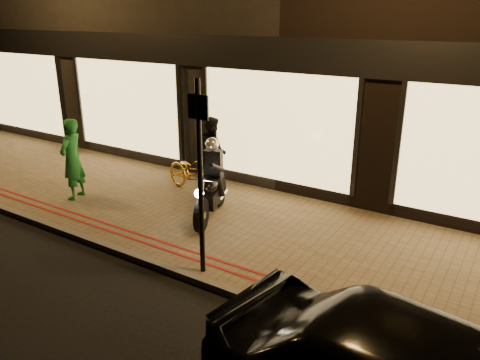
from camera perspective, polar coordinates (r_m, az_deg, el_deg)
name	(u,v)px	position (r m, az deg, el deg)	size (l,w,h in m)	color
ground	(157,271)	(7.86, -10.09, -10.84)	(90.00, 90.00, 0.00)	black
sidewalk	(226,224)	(9.21, -1.71, -5.34)	(50.00, 4.00, 0.12)	#746248
kerb_stone	(159,266)	(7.86, -9.86, -10.31)	(50.00, 0.14, 0.12)	#59544C
red_kerb_lines	(178,250)	(8.16, -7.52, -8.51)	(50.00, 0.26, 0.01)	maroon
building_row	(362,3)	(14.66, 14.71, 20.19)	(48.00, 10.11, 8.50)	black
motorcycle	(211,187)	(9.18, -3.52, -0.91)	(0.84, 1.86, 1.59)	black
sign_post	(200,170)	(6.84, -4.90, 1.25)	(0.35, 0.08, 3.00)	black
bicycle_gold	(193,174)	(10.51, -5.77, 0.79)	(0.60, 1.73, 0.91)	gold
person_green	(72,159)	(10.66, -19.78, 2.40)	(0.64, 0.42, 1.77)	#1E702B
person_dark	(212,150)	(11.08, -3.38, 3.69)	(0.77, 0.60, 1.59)	black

